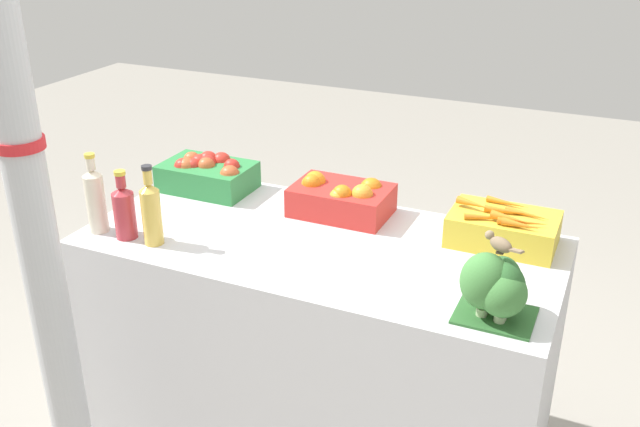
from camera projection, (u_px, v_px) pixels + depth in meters
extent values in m
cube|color=silver|center=(320.00, 343.00, 2.63)|extent=(1.63, 0.77, 0.86)
cylinder|color=#B7BABF|center=(22.00, 157.00, 1.89)|extent=(0.12, 0.12, 2.62)
cylinder|color=red|center=(20.00, 143.00, 1.87)|extent=(0.13, 0.13, 0.03)
cube|color=#2D8442|center=(208.00, 177.00, 2.85)|extent=(0.36, 0.24, 0.11)
sphere|color=red|center=(200.00, 163.00, 2.86)|extent=(0.08, 0.08, 0.08)
sphere|color=#BC562D|center=(230.00, 175.00, 2.75)|extent=(0.08, 0.08, 0.08)
sphere|color=red|center=(232.00, 167.00, 2.80)|extent=(0.07, 0.07, 0.07)
sphere|color=red|center=(207.00, 167.00, 2.83)|extent=(0.06, 0.06, 0.06)
sphere|color=red|center=(208.00, 161.00, 2.87)|extent=(0.08, 0.08, 0.08)
sphere|color=red|center=(208.00, 164.00, 2.84)|extent=(0.07, 0.07, 0.07)
sphere|color=#BC562D|center=(206.00, 166.00, 2.82)|extent=(0.07, 0.07, 0.07)
sphere|color=#BC562D|center=(187.00, 167.00, 2.82)|extent=(0.08, 0.08, 0.08)
sphere|color=red|center=(183.00, 167.00, 2.82)|extent=(0.07, 0.07, 0.07)
sphere|color=#BC562D|center=(192.00, 160.00, 2.87)|extent=(0.07, 0.07, 0.07)
sphere|color=red|center=(222.00, 162.00, 2.88)|extent=(0.08, 0.08, 0.08)
sphere|color=red|center=(193.00, 166.00, 2.82)|extent=(0.06, 0.06, 0.06)
cube|color=red|center=(341.00, 200.00, 2.63)|extent=(0.36, 0.24, 0.11)
sphere|color=orange|center=(342.00, 195.00, 2.55)|extent=(0.07, 0.07, 0.07)
sphere|color=orange|center=(312.00, 185.00, 2.65)|extent=(0.08, 0.08, 0.08)
sphere|color=orange|center=(340.00, 198.00, 2.55)|extent=(0.07, 0.07, 0.07)
sphere|color=orange|center=(371.00, 189.00, 2.63)|extent=(0.09, 0.09, 0.09)
sphere|color=orange|center=(362.00, 195.00, 2.55)|extent=(0.08, 0.08, 0.08)
sphere|color=orange|center=(312.00, 184.00, 2.64)|extent=(0.07, 0.07, 0.07)
sphere|color=orange|center=(315.00, 182.00, 2.66)|extent=(0.08, 0.08, 0.08)
cube|color=gold|center=(503.00, 229.00, 2.41)|extent=(0.36, 0.24, 0.11)
cone|color=orange|center=(510.00, 212.00, 2.39)|extent=(0.17, 0.04, 0.03)
cone|color=orange|center=(528.00, 214.00, 2.37)|extent=(0.15, 0.05, 0.02)
cone|color=orange|center=(510.00, 219.00, 2.31)|extent=(0.13, 0.05, 0.03)
cone|color=orange|center=(489.00, 218.00, 2.35)|extent=(0.16, 0.07, 0.02)
cone|color=orange|center=(521.00, 225.00, 2.29)|extent=(0.12, 0.04, 0.03)
cone|color=orange|center=(523.00, 223.00, 2.30)|extent=(0.16, 0.06, 0.02)
cone|color=orange|center=(474.00, 204.00, 2.42)|extent=(0.13, 0.06, 0.03)
cone|color=orange|center=(508.00, 203.00, 2.45)|extent=(0.15, 0.05, 0.02)
cube|color=#2D602D|center=(495.00, 315.00, 2.01)|extent=(0.22, 0.18, 0.01)
ellipsoid|color=#2D602D|center=(504.00, 290.00, 1.95)|extent=(0.12, 0.12, 0.16)
cylinder|color=#B2C693|center=(501.00, 315.00, 1.99)|extent=(0.03, 0.03, 0.02)
ellipsoid|color=#427F3D|center=(485.00, 281.00, 1.96)|extent=(0.14, 0.14, 0.16)
cylinder|color=#B2C693|center=(482.00, 311.00, 2.00)|extent=(0.03, 0.03, 0.02)
ellipsoid|color=#2D602D|center=(501.00, 279.00, 2.01)|extent=(0.11, 0.11, 0.14)
cylinder|color=#B2C693|center=(498.00, 304.00, 2.04)|extent=(0.03, 0.03, 0.02)
ellipsoid|color=#427F3D|center=(503.00, 293.00, 1.94)|extent=(0.13, 0.13, 0.13)
cylinder|color=#B2C693|center=(500.00, 318.00, 1.97)|extent=(0.03, 0.03, 0.02)
cylinder|color=beige|center=(96.00, 204.00, 2.48)|extent=(0.07, 0.07, 0.21)
cone|color=beige|center=(92.00, 173.00, 2.43)|extent=(0.07, 0.07, 0.02)
cylinder|color=beige|center=(90.00, 164.00, 2.42)|extent=(0.03, 0.03, 0.04)
cylinder|color=gold|center=(89.00, 156.00, 2.41)|extent=(0.04, 0.04, 0.01)
cylinder|color=#B2333D|center=(125.00, 215.00, 2.44)|extent=(0.07, 0.07, 0.16)
cone|color=#B2333D|center=(122.00, 190.00, 2.40)|extent=(0.07, 0.07, 0.02)
cylinder|color=#B2333D|center=(121.00, 181.00, 2.39)|extent=(0.03, 0.03, 0.05)
cylinder|color=gold|center=(120.00, 173.00, 2.38)|extent=(0.04, 0.04, 0.01)
cylinder|color=gold|center=(152.00, 217.00, 2.40)|extent=(0.07, 0.07, 0.19)
cone|color=gold|center=(149.00, 187.00, 2.35)|extent=(0.07, 0.07, 0.02)
cylinder|color=gold|center=(147.00, 177.00, 2.33)|extent=(0.03, 0.03, 0.05)
cylinder|color=#2D2D33|center=(147.00, 168.00, 2.32)|extent=(0.03, 0.03, 0.01)
cube|color=#4C3D2D|center=(500.00, 252.00, 1.94)|extent=(0.02, 0.02, 0.01)
ellipsoid|color=#7A664C|center=(501.00, 245.00, 1.93)|extent=(0.08, 0.07, 0.04)
sphere|color=#897556|center=(490.00, 235.00, 1.95)|extent=(0.03, 0.03, 0.03)
cone|color=#4C3D28|center=(486.00, 233.00, 1.96)|extent=(0.02, 0.01, 0.01)
cube|color=#7A664C|center=(517.00, 251.00, 1.88)|extent=(0.04, 0.03, 0.01)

